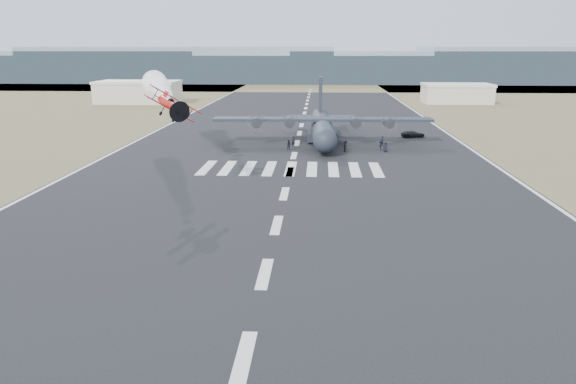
# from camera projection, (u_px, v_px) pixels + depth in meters

# --- Properties ---
(ground) EXTENTS (500.00, 500.00, 0.00)m
(ground) POSITION_uv_depth(u_px,v_px,m) (244.00, 359.00, 30.77)
(ground) COLOR black
(ground) RESTS_ON ground
(scrub_far) EXTENTS (500.00, 80.00, 0.00)m
(scrub_far) POSITION_uv_depth(u_px,v_px,m) (311.00, 86.00, 253.14)
(scrub_far) COLOR brown
(scrub_far) RESTS_ON ground
(runway_markings) EXTENTS (60.00, 260.00, 0.01)m
(runway_markings) POSITION_uv_depth(u_px,v_px,m) (294.00, 155.00, 88.77)
(runway_markings) COLOR silver
(runway_markings) RESTS_ON ground
(ridge_seg_b) EXTENTS (150.00, 50.00, 15.00)m
(ridge_seg_b) POSITION_uv_depth(u_px,v_px,m) (59.00, 66.00, 287.38)
(ridge_seg_b) COLOR gray
(ridge_seg_b) RESTS_ON ground
(ridge_seg_c) EXTENTS (150.00, 50.00, 17.00)m
(ridge_seg_c) POSITION_uv_depth(u_px,v_px,m) (184.00, 64.00, 283.58)
(ridge_seg_c) COLOR gray
(ridge_seg_c) RESTS_ON ground
(ridge_seg_d) EXTENTS (150.00, 50.00, 13.00)m
(ridge_seg_d) POSITION_uv_depth(u_px,v_px,m) (312.00, 68.00, 280.52)
(ridge_seg_d) COLOR gray
(ridge_seg_d) RESTS_ON ground
(ridge_seg_e) EXTENTS (150.00, 50.00, 15.00)m
(ridge_seg_e) POSITION_uv_depth(u_px,v_px,m) (444.00, 67.00, 276.72)
(ridge_seg_e) COLOR gray
(ridge_seg_e) RESTS_ON ground
(hangar_left) EXTENTS (24.50, 14.50, 6.70)m
(hangar_left) POSITION_uv_depth(u_px,v_px,m) (139.00, 92.00, 172.95)
(hangar_left) COLOR #BCB5A7
(hangar_left) RESTS_ON ground
(hangar_right) EXTENTS (20.50, 12.50, 5.90)m
(hangar_right) POSITION_uv_depth(u_px,v_px,m) (457.00, 93.00, 172.52)
(hangar_right) COLOR #BCB5A7
(hangar_right) RESTS_ON ground
(aerobatic_biplane) EXTENTS (5.84, 6.30, 4.88)m
(aerobatic_biplane) POSITION_uv_depth(u_px,v_px,m) (170.00, 105.00, 63.61)
(aerobatic_biplane) COLOR red
(smoke_trail) EXTENTS (13.31, 34.58, 4.23)m
(smoke_trail) POSITION_uv_depth(u_px,v_px,m) (158.00, 86.00, 91.24)
(smoke_trail) COLOR white
(transport_aircraft) EXTENTS (38.49, 31.71, 11.13)m
(transport_aircraft) POSITION_uv_depth(u_px,v_px,m) (322.00, 126.00, 101.00)
(transport_aircraft) COLOR #1D252C
(transport_aircraft) RESTS_ON ground
(support_vehicle) EXTENTS (4.88, 3.22, 1.25)m
(support_vehicle) POSITION_uv_depth(u_px,v_px,m) (413.00, 134.00, 106.92)
(support_vehicle) COLOR black
(support_vehicle) RESTS_ON ground
(crew_a) EXTENTS (0.77, 0.80, 1.71)m
(crew_a) POSITION_uv_depth(u_px,v_px,m) (382.00, 141.00, 97.29)
(crew_a) COLOR black
(crew_a) RESTS_ON ground
(crew_b) EXTENTS (0.70, 0.96, 1.80)m
(crew_b) POSITION_uv_depth(u_px,v_px,m) (346.00, 146.00, 92.07)
(crew_b) COLOR black
(crew_b) RESTS_ON ground
(crew_c) EXTENTS (0.93, 1.15, 1.62)m
(crew_c) POSITION_uv_depth(u_px,v_px,m) (380.00, 145.00, 93.35)
(crew_c) COLOR black
(crew_c) RESTS_ON ground
(crew_d) EXTENTS (0.85, 1.21, 1.87)m
(crew_d) POSITION_uv_depth(u_px,v_px,m) (328.00, 141.00, 97.12)
(crew_d) COLOR black
(crew_d) RESTS_ON ground
(crew_e) EXTENTS (0.90, 0.68, 1.63)m
(crew_e) POSITION_uv_depth(u_px,v_px,m) (385.00, 147.00, 91.61)
(crew_e) COLOR black
(crew_e) RESTS_ON ground
(crew_f) EXTENTS (1.64, 0.73, 1.71)m
(crew_f) POSITION_uv_depth(u_px,v_px,m) (324.00, 140.00, 98.08)
(crew_f) COLOR black
(crew_f) RESTS_ON ground
(crew_g) EXTENTS (0.81, 0.74, 1.81)m
(crew_g) POSITION_uv_depth(u_px,v_px,m) (293.00, 141.00, 96.56)
(crew_g) COLOR black
(crew_g) RESTS_ON ground
(crew_h) EXTENTS (0.93, 0.71, 1.69)m
(crew_h) POSITION_uv_depth(u_px,v_px,m) (289.00, 145.00, 93.29)
(crew_h) COLOR black
(crew_h) RESTS_ON ground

